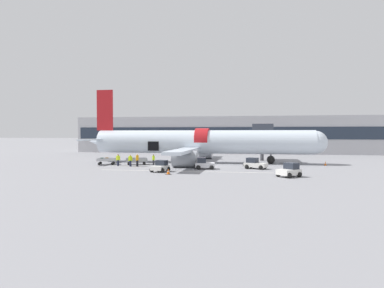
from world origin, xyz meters
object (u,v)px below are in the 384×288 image
baggage_tug_rear (289,171)px  airplane (199,143)px  ground_crew_driver (154,159)px  ground_crew_loader_b (137,160)px  baggage_tug_lead (255,164)px  ground_crew_loader_a (118,160)px  baggage_cart_loading (137,161)px  baggage_tug_mid (160,167)px  ground_crew_supervisor (130,160)px  baggage_tug_spare (204,164)px  baggage_cart_queued (107,161)px

baggage_tug_rear → airplane: bearing=128.0°
ground_crew_driver → ground_crew_loader_b: bearing=-130.1°
baggage_tug_lead → ground_crew_loader_b: 15.73m
airplane → ground_crew_loader_a: size_ratio=22.29×
ground_crew_loader_a → baggage_tug_rear: bearing=-20.4°
baggage_cart_loading → ground_crew_driver: bearing=-10.1°
ground_crew_loader_a → ground_crew_loader_b: ground_crew_loader_b is taller
airplane → baggage_cart_loading: airplane is taller
airplane → baggage_tug_rear: 19.39m
airplane → ground_crew_loader_a: airplane is taller
ground_crew_driver → baggage_tug_mid: bearing=-67.7°
ground_crew_loader_a → ground_crew_loader_b: 2.94m
baggage_tug_lead → ground_crew_supervisor: (-16.64, 0.16, 0.26)m
baggage_tug_lead → ground_crew_supervisor: bearing=179.4°
ground_crew_loader_a → ground_crew_driver: (4.60, 1.64, -0.05)m
airplane → baggage_tug_lead: airplane is taller
baggage_tug_spare → ground_crew_loader_b: bearing=169.9°
airplane → baggage_cart_loading: 9.87m
airplane → ground_crew_supervisor: airplane is taller
airplane → ground_crew_supervisor: bearing=-137.9°
baggage_tug_rear → ground_crew_supervisor: bearing=159.1°
baggage_tug_lead → baggage_cart_loading: 16.79m
ground_crew_loader_a → ground_crew_supervisor: (2.00, -0.54, -0.01)m
baggage_tug_rear → baggage_tug_spare: (-9.80, 6.18, 0.00)m
ground_crew_loader_b → baggage_cart_loading: bearing=108.7°
ground_crew_supervisor → baggage_cart_queued: bearing=156.7°
airplane → baggage_cart_queued: airplane is taller
baggage_cart_loading → baggage_cart_queued: size_ratio=1.11×
ground_crew_driver → ground_crew_supervisor: 3.40m
baggage_tug_rear → baggage_cart_loading: size_ratio=0.68×
ground_crew_loader_b → ground_crew_driver: (1.69, 2.00, -0.10)m
baggage_cart_loading → ground_crew_loader_a: 2.97m
baggage_tug_rear → ground_crew_driver: bearing=150.6°
baggage_tug_mid → baggage_tug_spare: size_ratio=0.97×
baggage_tug_rear → ground_crew_loader_b: size_ratio=1.56×
ground_crew_loader_a → ground_crew_driver: bearing=19.6°
airplane → baggage_tug_mid: airplane is taller
baggage_tug_mid → ground_crew_loader_b: bearing=130.7°
baggage_tug_lead → baggage_cart_queued: (-20.89, 1.99, -0.11)m
airplane → baggage_cart_queued: (-12.54, -5.66, -2.57)m
baggage_tug_spare → baggage_cart_queued: 14.95m
ground_crew_supervisor → baggage_tug_rear: bearing=-20.9°
baggage_tug_mid → baggage_tug_rear: size_ratio=0.98×
baggage_tug_lead → ground_crew_loader_a: bearing=177.8°
ground_crew_supervisor → ground_crew_driver: bearing=39.9°
baggage_cart_loading → ground_crew_loader_b: 2.62m
baggage_tug_lead → baggage_tug_spare: 6.45m
baggage_tug_lead → ground_crew_driver: ground_crew_driver is taller
baggage_tug_rear → ground_crew_supervisor: size_ratio=1.66×
baggage_tug_lead → ground_crew_loader_b: size_ratio=1.82×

